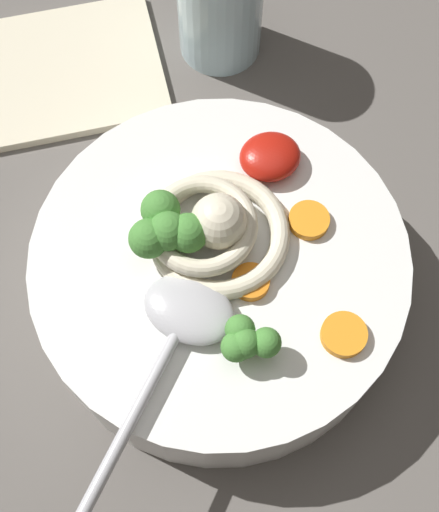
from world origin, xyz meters
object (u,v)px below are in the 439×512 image
soup_spoon (179,328)px  folded_napkin (67,71)px  noodle_pile (216,228)px  soup_bowl (220,275)px

soup_spoon → folded_napkin: bearing=-132.0°
soup_spoon → folded_napkin: soup_spoon is taller
noodle_pile → folded_napkin: size_ratio=0.65×
soup_bowl → noodle_pile: (-0.21, -1.43, 4.54)cm
noodle_pile → soup_bowl: bearing=81.4°
noodle_pile → folded_napkin: noodle_pile is taller
soup_bowl → folded_napkin: bearing=-75.5°
soup_bowl → noodle_pile: bearing=-98.6°
soup_bowl → soup_spoon: (4.05, 4.23, 4.04)cm
soup_bowl → folded_napkin: 24.49cm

